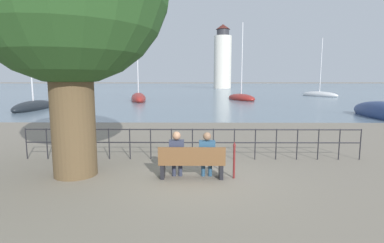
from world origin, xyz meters
name	(u,v)px	position (x,y,z in m)	size (l,w,h in m)	color
ground_plane	(192,178)	(0.00, 0.00, 0.00)	(1000.00, 1000.00, 0.00)	gray
harbor_water	(195,86)	(0.00, 160.92, 0.00)	(600.00, 300.00, 0.01)	slate
park_bench	(192,163)	(0.00, -0.06, 0.43)	(1.79, 0.45, 0.90)	brown
seated_person_left	(177,152)	(-0.41, 0.01, 0.71)	(0.40, 0.35, 1.29)	#2D3347
seated_person_right	(207,153)	(0.41, 0.01, 0.70)	(0.43, 0.35, 1.27)	navy
promenade_railing	(192,139)	(0.00, 1.95, 0.69)	(11.31, 0.04, 1.05)	black
closed_umbrella	(234,158)	(1.15, -0.03, 0.57)	(0.09, 0.09, 1.02)	maroon
sailboat_0	(138,98)	(-7.43, 31.80, 0.36)	(3.67, 8.91, 12.23)	maroon
sailboat_1	(34,106)	(-14.97, 19.73, 0.29)	(2.55, 7.56, 10.53)	black
sailboat_2	(241,98)	(6.52, 33.78, 0.30)	(4.26, 6.95, 10.84)	maroon
sailboat_4	(319,95)	(21.49, 43.84, 0.29)	(4.78, 7.87, 10.14)	white
harbor_lighthouse	(223,59)	(9.74, 98.59, 10.23)	(6.11, 6.11, 21.99)	silver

